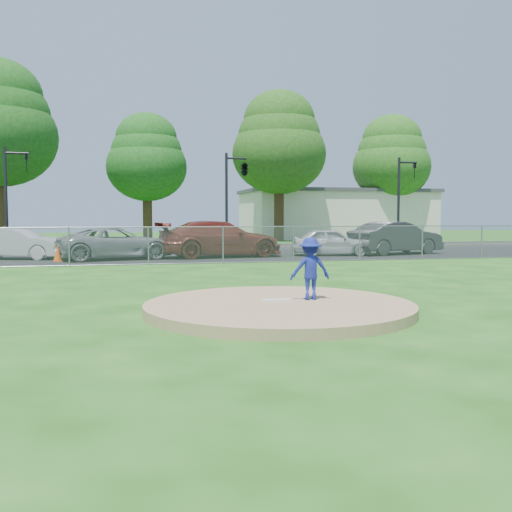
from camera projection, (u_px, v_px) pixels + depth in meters
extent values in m
plane|color=#174B10|center=(206.00, 268.00, 21.14)|extent=(120.00, 120.00, 0.00)
cylinder|color=#987C53|center=(279.00, 307.00, 11.43)|extent=(5.40, 5.40, 0.20)
cube|color=white|center=(276.00, 300.00, 11.61)|extent=(0.60, 0.15, 0.04)
cube|color=gray|center=(199.00, 245.00, 23.03)|extent=(40.00, 0.06, 1.50)
cube|color=black|center=(186.00, 256.00, 27.44)|extent=(50.00, 8.00, 0.01)
cube|color=black|center=(172.00, 248.00, 34.72)|extent=(60.00, 7.00, 0.01)
cube|color=beige|center=(335.00, 215.00, 51.87)|extent=(16.00, 9.00, 4.00)
cube|color=#3F3F42|center=(335.00, 192.00, 51.72)|extent=(16.40, 9.40, 0.30)
cylinder|color=#382614|center=(0.00, 209.00, 38.80)|extent=(0.78, 0.78, 4.90)
cylinder|color=#392414|center=(148.00, 216.00, 44.06)|extent=(0.72, 0.72, 3.85)
ellipsoid|color=#134814|center=(147.00, 167.00, 43.80)|extent=(6.16, 6.16, 5.24)
ellipsoid|color=#134814|center=(147.00, 153.00, 43.72)|extent=(5.42, 5.42, 4.61)
ellipsoid|color=#134814|center=(147.00, 139.00, 43.65)|extent=(4.68, 4.68, 3.98)
cylinder|color=#362113|center=(279.00, 212.00, 44.41)|extent=(0.76, 0.76, 4.55)
ellipsoid|color=#1C4813|center=(279.00, 154.00, 44.10)|extent=(7.28, 7.28, 6.19)
ellipsoid|color=#1C4813|center=(279.00, 137.00, 44.01)|extent=(6.41, 6.41, 5.45)
ellipsoid|color=#1C4813|center=(279.00, 121.00, 43.92)|extent=(5.53, 5.53, 4.70)
cylinder|color=#3C2516|center=(391.00, 214.00, 49.88)|extent=(0.74, 0.74, 4.20)
ellipsoid|color=#1D4F15|center=(391.00, 167.00, 49.59)|extent=(6.72, 6.72, 5.71)
ellipsoid|color=#1D4F15|center=(392.00, 153.00, 49.51)|extent=(5.91, 5.91, 5.03)
ellipsoid|color=#1D4F15|center=(392.00, 140.00, 49.43)|extent=(5.11, 5.11, 4.34)
cylinder|color=black|center=(6.00, 200.00, 30.50)|extent=(0.16, 0.16, 5.60)
cylinder|color=black|center=(17.00, 153.00, 30.47)|extent=(1.20, 0.12, 0.12)
imported|color=black|center=(27.00, 163.00, 30.61)|extent=(0.16, 0.20, 1.00)
cylinder|color=black|center=(227.00, 201.00, 33.28)|extent=(0.16, 0.16, 5.60)
cylinder|color=black|center=(236.00, 158.00, 33.25)|extent=(1.20, 0.12, 0.12)
imported|color=black|center=(245.00, 167.00, 33.39)|extent=(0.53, 2.48, 1.00)
cylinder|color=black|center=(399.00, 202.00, 35.83)|extent=(0.16, 0.16, 5.60)
cylinder|color=black|center=(408.00, 162.00, 35.79)|extent=(1.20, 0.12, 0.12)
imported|color=black|center=(415.00, 171.00, 35.94)|extent=(0.16, 0.20, 1.00)
imported|color=navy|center=(310.00, 269.00, 11.79)|extent=(0.86, 0.52, 1.29)
cone|color=#DE580B|center=(58.00, 253.00, 24.12)|extent=(0.38, 0.38, 0.73)
imported|color=silver|center=(18.00, 243.00, 25.47)|extent=(4.51, 2.67, 1.40)
imported|color=gray|center=(117.00, 243.00, 25.40)|extent=(5.51, 3.46, 1.42)
imported|color=maroon|center=(220.00, 239.00, 26.77)|extent=(6.10, 3.07, 1.70)
imported|color=silver|center=(332.00, 242.00, 27.90)|extent=(4.15, 2.25, 1.34)
imported|color=#28282A|center=(396.00, 238.00, 28.78)|extent=(5.27, 2.99, 1.64)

